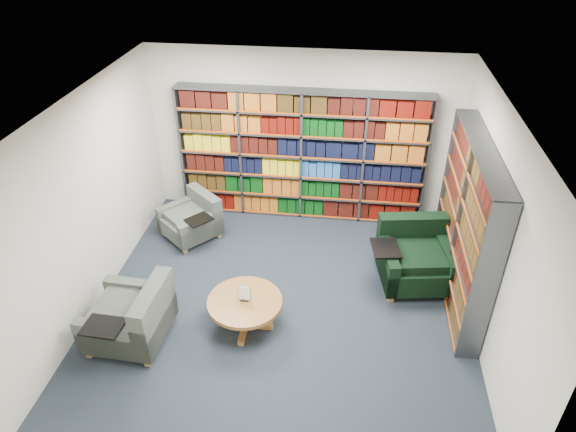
# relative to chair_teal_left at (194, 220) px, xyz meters

# --- Properties ---
(room_shell) EXTENTS (5.02, 5.02, 2.82)m
(room_shell) POSITION_rel_chair_teal_left_xyz_m (1.65, -1.48, 1.11)
(room_shell) COLOR black
(room_shell) RESTS_ON ground
(bookshelf_back) EXTENTS (4.00, 0.28, 2.20)m
(bookshelf_back) POSITION_rel_chair_teal_left_xyz_m (1.65, 0.86, 0.81)
(bookshelf_back) COLOR #47494F
(bookshelf_back) RESTS_ON ground
(bookshelf_right) EXTENTS (0.28, 2.50, 2.20)m
(bookshelf_right) POSITION_rel_chair_teal_left_xyz_m (3.99, -0.88, 0.81)
(bookshelf_right) COLOR #47494F
(bookshelf_right) RESTS_ON ground
(chair_teal_left) EXTENTS (1.10, 1.10, 0.71)m
(chair_teal_left) POSITION_rel_chair_teal_left_xyz_m (0.00, 0.00, 0.00)
(chair_teal_left) COLOR #061D32
(chair_teal_left) RESTS_ON ground
(chair_green_right) EXTENTS (1.23, 1.12, 0.89)m
(chair_green_right) POSITION_rel_chair_teal_left_xyz_m (3.43, -0.67, 0.07)
(chair_green_right) COLOR black
(chair_green_right) RESTS_ON ground
(chair_teal_front) EXTENTS (0.96, 1.10, 0.84)m
(chair_teal_front) POSITION_rel_chair_teal_left_xyz_m (-0.07, -2.34, 0.05)
(chair_teal_front) COLOR #061D32
(chair_teal_front) RESTS_ON ground
(coffee_table) EXTENTS (0.95, 0.95, 0.67)m
(coffee_table) POSITION_rel_chair_teal_left_xyz_m (1.24, -1.96, 0.07)
(coffee_table) COLOR #995C2E
(coffee_table) RESTS_ON ground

